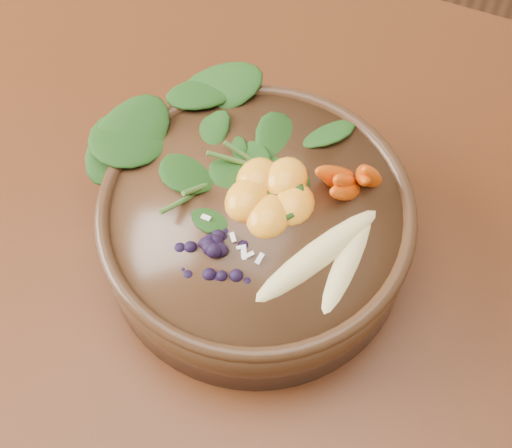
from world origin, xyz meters
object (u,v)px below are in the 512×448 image
object	(u,v)px
stoneware_bowl	(256,229)
dining_table	(130,273)
blueberry_pile	(213,243)
mandarin_cluster	(271,186)
kale_heap	(261,127)
carrot_cluster	(359,158)
banana_halves	(334,250)

from	to	relation	value
stoneware_bowl	dining_table	bearing A→B (deg)	-165.31
dining_table	blueberry_pile	size ratio (longest dim) A/B	12.00
stoneware_bowl	mandarin_cluster	size ratio (longest dim) A/B	3.15
kale_heap	carrot_cluster	bearing A→B (deg)	-6.91
blueberry_pile	kale_heap	bearing A→B (deg)	94.38
mandarin_cluster	blueberry_pile	distance (m)	0.08
carrot_cluster	blueberry_pile	xyz separation A→B (m)	(-0.09, -0.12, -0.02)
dining_table	blueberry_pile	bearing A→B (deg)	-9.93
stoneware_bowl	banana_halves	size ratio (longest dim) A/B	1.90
mandarin_cluster	blueberry_pile	xyz separation A→B (m)	(-0.02, -0.07, 0.00)
banana_halves	stoneware_bowl	bearing A→B (deg)	-177.26
dining_table	stoneware_bowl	distance (m)	0.19
stoneware_bowl	blueberry_pile	world-z (taller)	blueberry_pile
dining_table	blueberry_pile	distance (m)	0.23
carrot_cluster	blueberry_pile	world-z (taller)	carrot_cluster
stoneware_bowl	banana_halves	bearing A→B (deg)	-14.68
dining_table	mandarin_cluster	world-z (taller)	mandarin_cluster
kale_heap	mandarin_cluster	xyz separation A→B (m)	(0.03, -0.05, -0.01)
stoneware_bowl	carrot_cluster	size ratio (longest dim) A/B	3.62
stoneware_bowl	blueberry_pile	distance (m)	0.08
banana_halves	blueberry_pile	xyz separation A→B (m)	(-0.10, -0.04, 0.01)
banana_halves	mandarin_cluster	size ratio (longest dim) A/B	1.66
kale_heap	banana_halves	size ratio (longest dim) A/B	1.24
stoneware_bowl	blueberry_pile	bearing A→B (deg)	-104.56
stoneware_bowl	banana_halves	xyz separation A→B (m)	(0.08, -0.02, 0.05)
stoneware_bowl	mandarin_cluster	bearing A→B (deg)	66.24
kale_heap	carrot_cluster	xyz separation A→B (m)	(0.10, -0.01, 0.02)
mandarin_cluster	kale_heap	bearing A→B (deg)	120.79
stoneware_bowl	blueberry_pile	xyz separation A→B (m)	(-0.02, -0.06, 0.06)
dining_table	mandarin_cluster	bearing A→B (deg)	19.92
kale_heap	stoneware_bowl	bearing A→B (deg)	-70.55
dining_table	banana_halves	distance (m)	0.29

